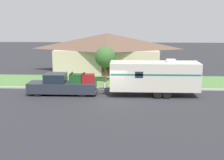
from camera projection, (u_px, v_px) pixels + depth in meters
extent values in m
plane|color=#2D2D33|center=(112.00, 99.00, 27.17)|extent=(120.00, 120.00, 0.00)
cube|color=#ADADA8|center=(114.00, 89.00, 30.82)|extent=(80.00, 0.30, 0.14)
cube|color=#568442|center=(115.00, 81.00, 34.41)|extent=(80.00, 7.00, 0.03)
cube|color=beige|center=(107.00, 60.00, 40.17)|extent=(12.83, 6.09, 2.99)
pyramid|color=brown|center=(107.00, 41.00, 39.67)|extent=(13.86, 6.58, 1.97)
cube|color=#4C3828|center=(106.00, 68.00, 37.31)|extent=(1.00, 0.06, 2.10)
cylinder|color=black|center=(37.00, 92.00, 28.05)|extent=(0.80, 0.28, 0.80)
cylinder|color=black|center=(42.00, 88.00, 29.60)|extent=(0.80, 0.28, 0.80)
cylinder|color=black|center=(82.00, 92.00, 27.86)|extent=(0.80, 0.28, 0.80)
cylinder|color=black|center=(85.00, 88.00, 29.42)|extent=(0.80, 0.28, 0.80)
cube|color=#282D38|center=(49.00, 87.00, 28.73)|extent=(3.68, 1.95, 0.91)
cube|color=#19232D|center=(55.00, 78.00, 28.53)|extent=(1.91, 1.79, 0.82)
cube|color=#282D38|center=(82.00, 87.00, 28.59)|extent=(2.52, 1.95, 0.91)
cube|color=#333333|center=(96.00, 91.00, 28.60)|extent=(0.12, 1.75, 0.20)
cube|color=#194C1E|center=(76.00, 78.00, 28.44)|extent=(1.15, 0.82, 0.80)
cube|color=black|center=(72.00, 73.00, 28.36)|extent=(0.10, 0.90, 0.08)
cube|color=maroon|center=(88.00, 78.00, 28.39)|extent=(1.15, 0.82, 0.80)
cube|color=black|center=(84.00, 73.00, 28.31)|extent=(0.10, 0.90, 0.08)
cylinder|color=black|center=(158.00, 94.00, 27.27)|extent=(0.73, 0.22, 0.73)
cylinder|color=black|center=(155.00, 89.00, 29.42)|extent=(0.73, 0.22, 0.73)
cylinder|color=black|center=(167.00, 95.00, 27.23)|extent=(0.73, 0.22, 0.73)
cylinder|color=black|center=(164.00, 89.00, 29.38)|extent=(0.73, 0.22, 0.73)
cube|color=beige|center=(154.00, 76.00, 28.06)|extent=(7.93, 2.48, 2.48)
cube|color=#1E6660|center=(156.00, 75.00, 26.78)|extent=(7.77, 0.01, 0.14)
cube|color=#383838|center=(104.00, 88.00, 28.51)|extent=(1.10, 0.12, 0.10)
cylinder|color=silver|center=(105.00, 86.00, 28.46)|extent=(0.28, 0.28, 0.36)
cube|color=silver|center=(171.00, 61.00, 27.72)|extent=(0.80, 0.68, 0.28)
cube|color=#19232D|center=(139.00, 75.00, 26.85)|extent=(0.70, 0.01, 0.56)
cylinder|color=brown|center=(189.00, 84.00, 31.00)|extent=(0.09, 0.09, 1.03)
cube|color=silver|center=(190.00, 77.00, 30.87)|extent=(0.48, 0.20, 0.22)
cylinder|color=brown|center=(105.00, 74.00, 33.96)|extent=(0.24, 0.24, 1.91)
sphere|color=#38662D|center=(105.00, 57.00, 33.60)|extent=(2.26, 2.26, 2.26)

